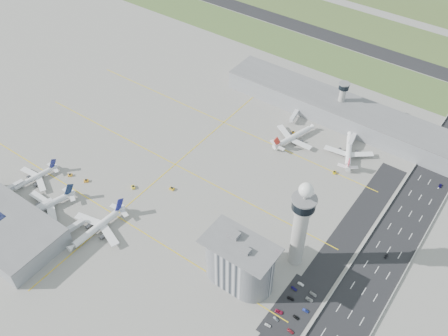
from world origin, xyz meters
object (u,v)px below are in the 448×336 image
Objects in this scene: car_lot_1 at (276,319)px; car_lot_10 at (309,299)px; admin_building at (239,262)px; tug_0 at (70,175)px; secondary_tower at (342,97)px; car_lot_0 at (268,325)px; car_lot_9 at (306,311)px; car_lot_7 at (291,331)px; airplane_far_b at (349,148)px; tug_1 at (86,181)px; car_lot_5 at (301,284)px; car_hw_2 at (440,186)px; airplane_near_a at (32,176)px; jet_bridge_near_1 at (33,213)px; airplane_near_c at (95,225)px; jet_bridge_far_0 at (297,112)px; jet_bridge_near_0 at (5,193)px; jet_bridge_near_2 at (65,234)px; control_tower at (301,222)px; tug_2 at (133,187)px; jet_bridge_far_1 at (354,136)px; tug_3 at (172,189)px; airplane_near_b at (42,205)px; airplane_far_a at (295,134)px; tug_5 at (334,172)px; car_hw_1 at (386,256)px; car_lot_11 at (313,294)px; car_lot_4 at (294,288)px; car_lot_8 at (296,317)px; tug_4 at (293,132)px; car_lot_3 at (291,299)px; car_lot_2 at (279,312)px.

car_lot_10 is at bearing -14.05° from car_lot_1.
tug_0 is at bearing -179.88° from admin_building.
secondary_tower is 195.98m from car_lot_0.
secondary_tower is 8.84× the size of car_lot_9.
car_lot_7 is (63.70, -183.97, -18.24)m from secondary_tower.
tug_1 is (-135.08, -133.46, -5.07)m from airplane_far_b.
car_lot_10 is (8.86, -5.92, -0.01)m from car_lot_5.
car_hw_2 is at bearing 63.68° from admin_building.
airplane_near_a reaches higher than car_lot_10.
jet_bridge_near_1 is 3.62× the size of car_lot_7.
car_lot_9 is at bearing 105.73° from airplane_near_c.
airplane_near_a is 205.23m from jet_bridge_far_0.
jet_bridge_near_2 is at bearing -80.00° from jet_bridge_near_0.
tug_2 is at bearing -173.83° from control_tower.
jet_bridge_far_1 is (165.00, 193.00, 0.00)m from jet_bridge_near_0.
airplane_near_b is at bearing -43.84° from tug_3.
car_lot_0 is at bearing -77.89° from control_tower.
airplane_far_b is (40.49, 9.43, 0.14)m from airplane_far_a.
airplane_far_a is 145.97m from car_lot_9.
tug_5 is 113.96m from car_lot_9.
car_lot_10 reaches higher than car_hw_1.
tug_0 is 185.68m from car_lot_11.
airplane_near_b is at bearing -45.48° from jet_bridge_far_1.
secondary_tower is 9.99× the size of tug_2.
tug_2 is at bearing -46.17° from jet_bridge_far_1.
airplane_far_a is 13.18× the size of tug_3.
secondary_tower is 236.27m from airplane_near_a.
secondary_tower is at bearing 7.22° from car_lot_0.
car_lot_4 is at bearing 12.74° from car_lot_1.
tug_4 is at bearing 38.80° from car_lot_8.
jet_bridge_near_0 is 4.66× the size of tug_0.
jet_bridge_far_1 is (50.00, 0.00, 0.00)m from jet_bridge_far_0.
car_lot_9 reaches higher than car_lot_3.
car_lot_0 is at bearing 166.07° from car_lot_2.
tug_1 is 0.91× the size of car_hw_1.
car_lot_11 is (175.60, 54.13, -2.22)m from jet_bridge_near_1.
car_lot_0 is at bearing 37.73° from tug_1.
airplane_near_c is 3.27× the size of jet_bridge_far_1.
jet_bridge_far_1 is 200.35m from tug_1.
jet_bridge_far_1 is 110.16m from car_hw_1.
airplane_near_a is 68.97m from airplane_near_c.
tug_4 is 160.38m from car_lot_1.
airplane_near_a reaches higher than car_lot_11.
airplane_near_c is at bearing -61.68° from jet_bridge_near_1.
car_lot_3 is at bearing -131.63° from tug_0.
car_lot_3 is (196.71, 44.23, -2.27)m from jet_bridge_near_0.
admin_building is at bearing -82.71° from secondary_tower.
tug_5 is 129.73m from car_lot_0.
car_lot_1 is at bearing 103.76° from airplane_near_a.
car_lot_2 is (165.64, 33.31, -2.21)m from jet_bridge_near_1.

